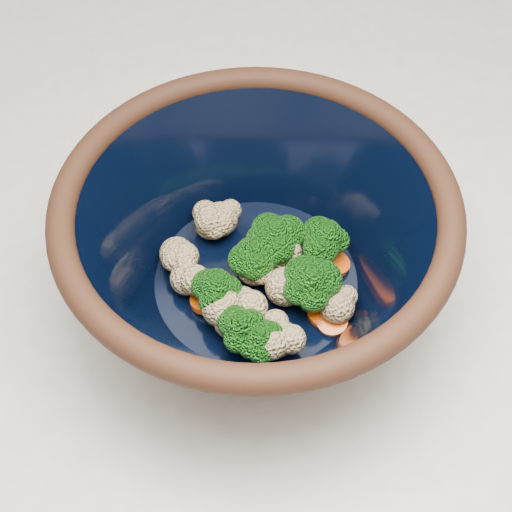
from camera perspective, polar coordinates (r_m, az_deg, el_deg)
name	(u,v)px	position (r m, az deg, el deg)	size (l,w,h in m)	color
counter	(259,422)	(1.09, 0.28, -13.11)	(1.20, 1.20, 0.90)	beige
mixing_bowl	(256,246)	(0.59, 0.00, 0.79)	(0.33, 0.33, 0.14)	black
vegetable_pile	(264,272)	(0.60, 0.65, -1.29)	(0.16, 0.17, 0.06)	#608442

